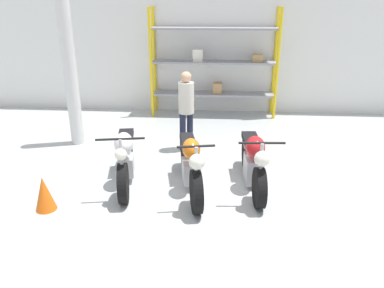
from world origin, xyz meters
name	(u,v)px	position (x,y,z in m)	size (l,w,h in m)	color
ground_plane	(190,191)	(0.00, 0.00, 0.00)	(30.00, 30.00, 0.00)	#B2B7B7
back_wall	(204,47)	(0.00, 4.92, 1.80)	(30.00, 0.08, 3.60)	white
shelving_rack	(215,63)	(0.33, 4.55, 1.42)	(3.39, 0.63, 2.84)	yellow
support_pillar	(69,62)	(-2.69, 2.09, 1.80)	(0.28, 0.28, 3.60)	silver
motorcycle_white	(125,157)	(-1.16, 0.28, 0.48)	(0.74, 2.07, 1.07)	black
motorcycle_orange	(191,164)	(0.00, 0.07, 0.47)	(0.68, 2.14, 1.07)	black
motorcycle_red	(253,161)	(1.06, 0.28, 0.47)	(0.70, 2.07, 1.06)	black
person_browsing	(186,105)	(-0.22, 1.88, 0.99)	(0.45, 0.45, 1.68)	#1E2338
traffic_cone	(44,194)	(-2.18, -0.74, 0.28)	(0.32, 0.32, 0.55)	orange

